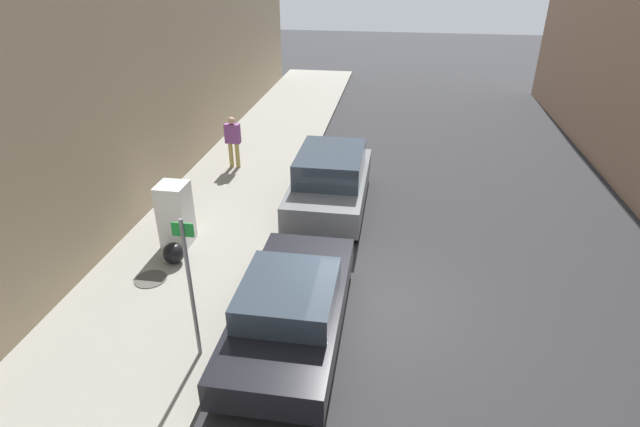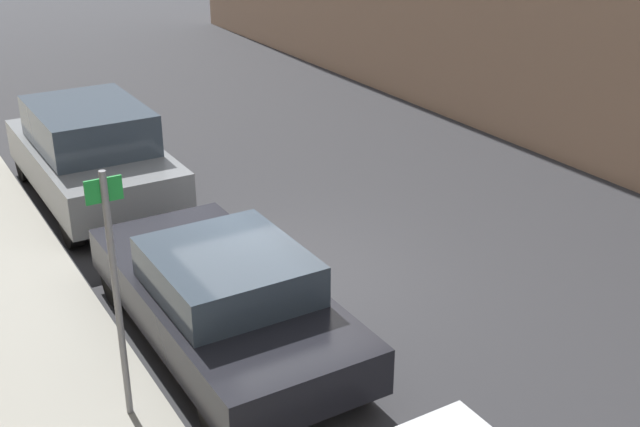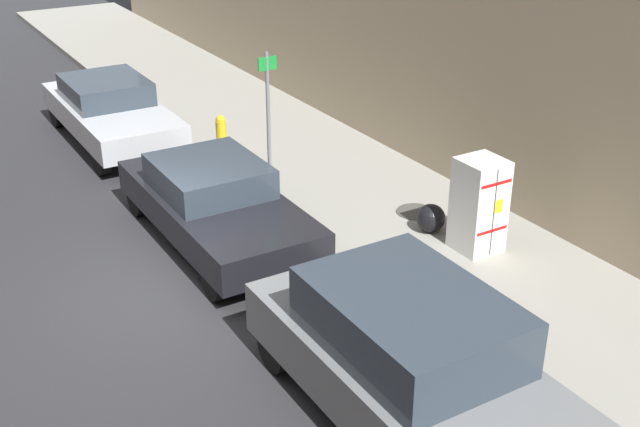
{
  "view_description": "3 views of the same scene",
  "coord_description": "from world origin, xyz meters",
  "px_view_note": "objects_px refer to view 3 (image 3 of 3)",
  "views": [
    {
      "loc": [
        0.2,
        -8.34,
        6.55
      ],
      "look_at": [
        -1.43,
        2.2,
        0.93
      ],
      "focal_mm": 28.0,
      "sensor_mm": 36.0,
      "label": 1
    },
    {
      "loc": [
        -4.78,
        -9.0,
        5.53
      ],
      "look_at": [
        0.13,
        -0.77,
        1.29
      ],
      "focal_mm": 45.0,
      "sensor_mm": 36.0,
      "label": 2
    },
    {
      "loc": [
        3.33,
        10.32,
        6.37
      ],
      "look_at": [
        -1.83,
        1.71,
        1.57
      ],
      "focal_mm": 45.0,
      "sensor_mm": 36.0,
      "label": 3
    }
  ],
  "objects_px": {
    "discarded_refrigerator": "(479,205)",
    "parked_sedan_silver": "(110,110)",
    "parked_sedan_dark": "(215,202)",
    "street_sign_post": "(268,118)",
    "parked_suv_gray": "(408,357)",
    "fire_hydrant": "(221,133)",
    "trash_bag": "(431,218)"
  },
  "relations": [
    {
      "from": "discarded_refrigerator",
      "to": "parked_sedan_silver",
      "type": "bearing_deg",
      "value": -67.96
    },
    {
      "from": "fire_hydrant",
      "to": "parked_suv_gray",
      "type": "bearing_deg",
      "value": 79.33
    },
    {
      "from": "trash_bag",
      "to": "street_sign_post",
      "type": "bearing_deg",
      "value": -58.78
    },
    {
      "from": "discarded_refrigerator",
      "to": "parked_sedan_dark",
      "type": "height_order",
      "value": "discarded_refrigerator"
    },
    {
      "from": "discarded_refrigerator",
      "to": "fire_hydrant",
      "type": "height_order",
      "value": "discarded_refrigerator"
    },
    {
      "from": "street_sign_post",
      "to": "parked_sedan_dark",
      "type": "relative_size",
      "value": 0.6
    },
    {
      "from": "parked_sedan_silver",
      "to": "parked_suv_gray",
      "type": "bearing_deg",
      "value": 90.0
    },
    {
      "from": "discarded_refrigerator",
      "to": "fire_hydrant",
      "type": "distance_m",
      "value": 6.41
    },
    {
      "from": "fire_hydrant",
      "to": "street_sign_post",
      "type": "bearing_deg",
      "value": 86.23
    },
    {
      "from": "discarded_refrigerator",
      "to": "street_sign_post",
      "type": "height_order",
      "value": "street_sign_post"
    },
    {
      "from": "fire_hydrant",
      "to": "parked_sedan_dark",
      "type": "relative_size",
      "value": 0.18
    },
    {
      "from": "discarded_refrigerator",
      "to": "fire_hydrant",
      "type": "relative_size",
      "value": 1.91
    },
    {
      "from": "parked_sedan_silver",
      "to": "street_sign_post",
      "type": "bearing_deg",
      "value": 107.29
    },
    {
      "from": "parked_sedan_dark",
      "to": "discarded_refrigerator",
      "type": "bearing_deg",
      "value": 141.12
    },
    {
      "from": "discarded_refrigerator",
      "to": "fire_hydrant",
      "type": "xyz_separation_m",
      "value": [
        1.74,
        -6.16,
        -0.36
      ]
    },
    {
      "from": "street_sign_post",
      "to": "parked_suv_gray",
      "type": "bearing_deg",
      "value": 76.6
    },
    {
      "from": "fire_hydrant",
      "to": "trash_bag",
      "type": "distance_m",
      "value": 5.5
    },
    {
      "from": "parked_suv_gray",
      "to": "parked_sedan_dark",
      "type": "bearing_deg",
      "value": -90.0
    },
    {
      "from": "fire_hydrant",
      "to": "trash_bag",
      "type": "height_order",
      "value": "fire_hydrant"
    },
    {
      "from": "parked_sedan_silver",
      "to": "parked_sedan_dark",
      "type": "distance_m",
      "value": 5.67
    },
    {
      "from": "discarded_refrigerator",
      "to": "trash_bag",
      "type": "relative_size",
      "value": 3.17
    },
    {
      "from": "trash_bag",
      "to": "parked_sedan_dark",
      "type": "distance_m",
      "value": 3.69
    },
    {
      "from": "fire_hydrant",
      "to": "trash_bag",
      "type": "bearing_deg",
      "value": 105.73
    },
    {
      "from": "parked_sedan_silver",
      "to": "parked_sedan_dark",
      "type": "relative_size",
      "value": 1.03
    },
    {
      "from": "discarded_refrigerator",
      "to": "street_sign_post",
      "type": "xyz_separation_m",
      "value": [
        1.91,
        -3.61,
        0.75
      ]
    },
    {
      "from": "street_sign_post",
      "to": "parked_sedan_silver",
      "type": "height_order",
      "value": "street_sign_post"
    },
    {
      "from": "fire_hydrant",
      "to": "trash_bag",
      "type": "relative_size",
      "value": 1.66
    },
    {
      "from": "parked_sedan_dark",
      "to": "parked_sedan_silver",
      "type": "bearing_deg",
      "value": -90.0
    },
    {
      "from": "fire_hydrant",
      "to": "parked_sedan_dark",
      "type": "xyz_separation_m",
      "value": [
        1.67,
        3.41,
        0.14
      ]
    },
    {
      "from": "parked_sedan_dark",
      "to": "parked_suv_gray",
      "type": "height_order",
      "value": "parked_suv_gray"
    },
    {
      "from": "discarded_refrigerator",
      "to": "parked_sedan_dark",
      "type": "xyz_separation_m",
      "value": [
        3.41,
        -2.75,
        -0.23
      ]
    },
    {
      "from": "discarded_refrigerator",
      "to": "parked_suv_gray",
      "type": "distance_m",
      "value": 4.34
    }
  ]
}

